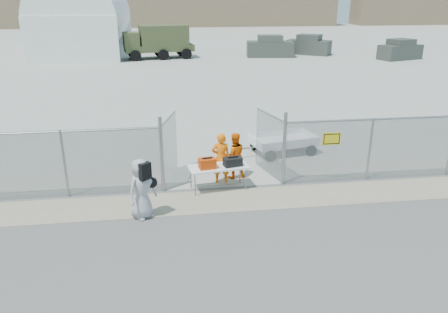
{
  "coord_description": "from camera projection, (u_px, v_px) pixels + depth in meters",
  "views": [
    {
      "loc": [
        -1.8,
        -11.14,
        6.07
      ],
      "look_at": [
        0.0,
        2.0,
        1.1
      ],
      "focal_mm": 35.0,
      "sensor_mm": 36.0,
      "label": 1
    }
  ],
  "objects": [
    {
      "name": "tarmac_inside",
      "position": [
        178.0,
        48.0,
        51.66
      ],
      "size": [
        160.0,
        80.0,
        0.01
      ],
      "primitive_type": "cube",
      "color": "#A2A398",
      "rests_on": "ground"
    },
    {
      "name": "ground",
      "position": [
        233.0,
        216.0,
        12.7
      ],
      "size": [
        160.0,
        160.0,
        0.0
      ],
      "primitive_type": "plane",
      "color": "#525050"
    },
    {
      "name": "parked_vehicle_mid",
      "position": [
        309.0,
        45.0,
        45.92
      ],
      "size": [
        4.79,
        4.12,
        2.0
      ],
      "primitive_type": null,
      "rotation": [
        0.0,
        0.0,
        -0.59
      ],
      "color": "#3B403A",
      "rests_on": "ground"
    },
    {
      "name": "military_truck",
      "position": [
        159.0,
        42.0,
        42.82
      ],
      "size": [
        6.98,
        3.49,
        3.18
      ],
      "primitive_type": null,
      "rotation": [
        0.0,
        0.0,
        0.16
      ],
      "color": "#414A29",
      "rests_on": "ground"
    },
    {
      "name": "black_duffel",
      "position": [
        233.0,
        162.0,
        14.13
      ],
      "size": [
        0.64,
        0.45,
        0.28
      ],
      "primitive_type": "cube",
      "rotation": [
        0.0,
        0.0,
        0.21
      ],
      "color": "black",
      "rests_on": "folding_table"
    },
    {
      "name": "orange_bag",
      "position": [
        207.0,
        163.0,
        13.92
      ],
      "size": [
        0.58,
        0.43,
        0.33
      ],
      "primitive_type": "cube",
      "rotation": [
        0.0,
        0.0,
        0.17
      ],
      "color": "#C83A07",
      "rests_on": "folding_table"
    },
    {
      "name": "utility_trailer",
      "position": [
        283.0,
        144.0,
        17.57
      ],
      "size": [
        3.56,
        2.36,
        0.79
      ],
      "primitive_type": null,
      "rotation": [
        0.0,
        0.0,
        0.22
      ],
      "color": "white",
      "rests_on": "ground"
    },
    {
      "name": "security_worker_left",
      "position": [
        221.0,
        158.0,
        14.66
      ],
      "size": [
        0.69,
        0.5,
        1.75
      ],
      "primitive_type": "imported",
      "rotation": [
        0.0,
        0.0,
        3.0
      ],
      "color": "orange",
      "rests_on": "ground"
    },
    {
      "name": "parked_vehicle_near",
      "position": [
        270.0,
        46.0,
        44.13
      ],
      "size": [
        4.84,
        2.68,
        2.08
      ],
      "primitive_type": null,
      "rotation": [
        0.0,
        0.0,
        -0.13
      ],
      "color": "#3B403A",
      "rests_on": "ground"
    },
    {
      "name": "folding_table",
      "position": [
        218.0,
        178.0,
        14.29
      ],
      "size": [
        2.01,
        1.07,
        0.81
      ],
      "primitive_type": null,
      "rotation": [
        0.0,
        0.0,
        0.14
      ],
      "color": "white",
      "rests_on": "ground"
    },
    {
      "name": "chain_link_fence",
      "position": [
        224.0,
        156.0,
        14.17
      ],
      "size": [
        40.0,
        0.2,
        2.2
      ],
      "primitive_type": null,
      "color": "gray",
      "rests_on": "ground"
    },
    {
      "name": "visitor",
      "position": [
        142.0,
        189.0,
        12.32
      ],
      "size": [
        1.03,
        1.0,
        1.78
      ],
      "primitive_type": "imported",
      "rotation": [
        0.0,
        0.0,
        0.7
      ],
      "color": "#A4A4A9",
      "rests_on": "ground"
    },
    {
      "name": "distant_hills",
      "position": [
        196.0,
        2.0,
        84.13
      ],
      "size": [
        140.0,
        6.0,
        9.0
      ],
      "primitive_type": null,
      "color": "#7F684F",
      "rests_on": "ground"
    },
    {
      "name": "dirt_strip",
      "position": [
        228.0,
        200.0,
        13.62
      ],
      "size": [
        44.0,
        1.6,
        0.01
      ],
      "primitive_type": "cube",
      "color": "gray",
      "rests_on": "ground"
    },
    {
      "name": "quonset_hangar",
      "position": [
        85.0,
        14.0,
        47.14
      ],
      "size": [
        9.0,
        18.0,
        8.0
      ],
      "primitive_type": null,
      "color": "white",
      "rests_on": "ground"
    },
    {
      "name": "parked_vehicle_far",
      "position": [
        400.0,
        50.0,
        42.39
      ],
      "size": [
        4.6,
        3.14,
        1.91
      ],
      "primitive_type": null,
      "rotation": [
        0.0,
        0.0,
        0.32
      ],
      "color": "#3B403A",
      "rests_on": "ground"
    },
    {
      "name": "security_worker_right",
      "position": [
        234.0,
        156.0,
        15.06
      ],
      "size": [
        0.84,
        0.68,
        1.63
      ],
      "primitive_type": "imported",
      "rotation": [
        0.0,
        0.0,
        3.22
      ],
      "color": "orange",
      "rests_on": "ground"
    }
  ]
}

